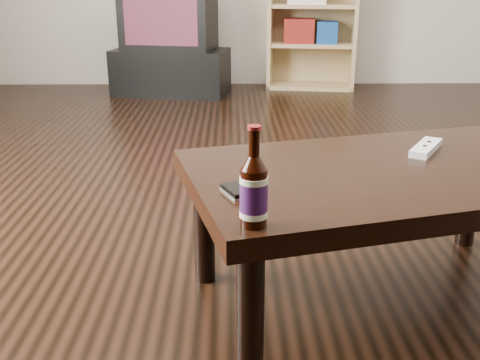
{
  "coord_description": "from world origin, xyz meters",
  "views": [
    {
      "loc": [
        -0.34,
        -2.27,
        0.96
      ],
      "look_at": [
        -0.32,
        -1.14,
        0.54
      ],
      "focal_mm": 42.0,
      "sensor_mm": 36.0,
      "label": 1
    }
  ],
  "objects_px": {
    "phone": "(236,191)",
    "tv_stand": "(171,72)",
    "tv": "(169,15)",
    "beer_bottle": "(254,192)",
    "bookshelf": "(312,2)",
    "remote": "(426,148)",
    "coffee_table": "(389,186)"
  },
  "relations": [
    {
      "from": "tv",
      "to": "coffee_table",
      "type": "bearing_deg",
      "value": -62.11
    },
    {
      "from": "bookshelf",
      "to": "phone",
      "type": "height_order",
      "value": "bookshelf"
    },
    {
      "from": "beer_bottle",
      "to": "remote",
      "type": "relative_size",
      "value": 1.17
    },
    {
      "from": "bookshelf",
      "to": "remote",
      "type": "relative_size",
      "value": 7.28
    },
    {
      "from": "coffee_table",
      "to": "remote",
      "type": "relative_size",
      "value": 6.64
    },
    {
      "from": "tv",
      "to": "phone",
      "type": "distance_m",
      "value": 3.52
    },
    {
      "from": "tv_stand",
      "to": "bookshelf",
      "type": "xyz_separation_m",
      "value": [
        1.22,
        0.3,
        0.55
      ]
    },
    {
      "from": "bookshelf",
      "to": "remote",
      "type": "distance_m",
      "value": 3.43
    },
    {
      "from": "remote",
      "to": "tv",
      "type": "bearing_deg",
      "value": 142.59
    },
    {
      "from": "coffee_table",
      "to": "phone",
      "type": "height_order",
      "value": "phone"
    },
    {
      "from": "tv",
      "to": "bookshelf",
      "type": "bearing_deg",
      "value": 25.13
    },
    {
      "from": "phone",
      "to": "beer_bottle",
      "type": "bearing_deg",
      "value": -102.88
    },
    {
      "from": "bookshelf",
      "to": "phone",
      "type": "distance_m",
      "value": 3.85
    },
    {
      "from": "coffee_table",
      "to": "beer_bottle",
      "type": "distance_m",
      "value": 0.59
    },
    {
      "from": "tv",
      "to": "remote",
      "type": "xyz_separation_m",
      "value": [
        1.12,
        -3.11,
        -0.2
      ]
    },
    {
      "from": "tv_stand",
      "to": "remote",
      "type": "height_order",
      "value": "remote"
    },
    {
      "from": "tv",
      "to": "phone",
      "type": "relative_size",
      "value": 7.56
    },
    {
      "from": "tv_stand",
      "to": "phone",
      "type": "xyz_separation_m",
      "value": [
        0.52,
        -3.48,
        0.26
      ]
    },
    {
      "from": "tv",
      "to": "coffee_table",
      "type": "relative_size",
      "value": 0.62
    },
    {
      "from": "phone",
      "to": "tv_stand",
      "type": "bearing_deg",
      "value": 74.55
    },
    {
      "from": "tv_stand",
      "to": "tv",
      "type": "relative_size",
      "value": 1.17
    },
    {
      "from": "tv",
      "to": "coffee_table",
      "type": "xyz_separation_m",
      "value": [
        0.97,
        -3.27,
        -0.27
      ]
    },
    {
      "from": "bookshelf",
      "to": "tv",
      "type": "bearing_deg",
      "value": -157.58
    },
    {
      "from": "tv_stand",
      "to": "tv",
      "type": "bearing_deg",
      "value": -90.0
    },
    {
      "from": "tv_stand",
      "to": "beer_bottle",
      "type": "xyz_separation_m",
      "value": [
        0.56,
        -3.67,
        0.33
      ]
    },
    {
      "from": "coffee_table",
      "to": "beer_bottle",
      "type": "height_order",
      "value": "beer_bottle"
    },
    {
      "from": "tv",
      "to": "beer_bottle",
      "type": "relative_size",
      "value": 3.52
    },
    {
      "from": "tv",
      "to": "phone",
      "type": "bearing_deg",
      "value": -70.19
    },
    {
      "from": "bookshelf",
      "to": "remote",
      "type": "height_order",
      "value": "bookshelf"
    },
    {
      "from": "beer_bottle",
      "to": "tv_stand",
      "type": "bearing_deg",
      "value": 98.64
    },
    {
      "from": "tv_stand",
      "to": "coffee_table",
      "type": "height_order",
      "value": "coffee_table"
    },
    {
      "from": "beer_bottle",
      "to": "bookshelf",
      "type": "bearing_deg",
      "value": 80.51
    }
  ]
}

